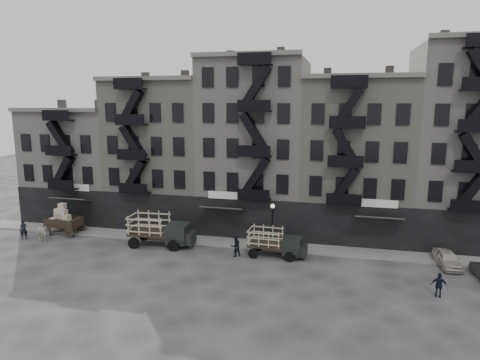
% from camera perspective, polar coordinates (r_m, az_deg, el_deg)
% --- Properties ---
extents(ground, '(140.00, 140.00, 0.00)m').
position_cam_1_polar(ground, '(36.76, -1.08, -10.40)').
color(ground, '#38383A').
rests_on(ground, ground).
extents(sidewalk, '(55.00, 2.50, 0.15)m').
position_cam_1_polar(sidewalk, '(40.15, 0.28, -8.43)').
color(sidewalk, slate).
rests_on(sidewalk, ground).
extents(building_west, '(10.00, 11.35, 13.20)m').
position_cam_1_polar(building_west, '(52.19, -20.00, 2.09)').
color(building_west, '#9B958E').
rests_on(building_west, ground).
extents(building_midwest, '(10.00, 11.35, 16.20)m').
position_cam_1_polar(building_midwest, '(47.23, -9.91, 3.57)').
color(building_midwest, gray).
rests_on(building_midwest, ground).
extents(building_center, '(10.00, 11.35, 18.20)m').
position_cam_1_polar(building_center, '(44.13, 2.10, 4.54)').
color(building_center, '#9B958E').
rests_on(building_center, ground).
extents(building_mideast, '(10.00, 11.35, 16.20)m').
position_cam_1_polar(building_mideast, '(43.41, 15.15, 2.74)').
color(building_mideast, gray).
rests_on(building_mideast, ground).
extents(building_east, '(10.00, 11.35, 19.20)m').
position_cam_1_polar(building_east, '(44.68, 28.19, 4.00)').
color(building_east, '#9B958E').
rests_on(building_east, ground).
extents(lamp_post, '(0.36, 0.36, 4.28)m').
position_cam_1_polar(lamp_post, '(37.71, 4.35, -5.42)').
color(lamp_post, black).
rests_on(lamp_post, ground).
extents(horse, '(2.29, 1.56, 1.77)m').
position_cam_1_polar(horse, '(44.59, -24.94, -6.41)').
color(horse, '#BAB8AA').
rests_on(horse, ground).
extents(wagon, '(3.72, 2.13, 3.07)m').
position_cam_1_polar(wagon, '(46.13, -22.61, -4.55)').
color(wagon, black).
rests_on(wagon, ground).
extents(stake_truck_west, '(6.07, 2.73, 2.99)m').
position_cam_1_polar(stake_truck_west, '(39.88, -10.66, -6.29)').
color(stake_truck_west, black).
rests_on(stake_truck_west, ground).
extents(stake_truck_east, '(5.00, 2.20, 2.48)m').
position_cam_1_polar(stake_truck_east, '(36.83, 4.75, -8.06)').
color(stake_truck_east, black).
rests_on(stake_truck_east, ground).
extents(car_east, '(1.97, 3.95, 1.29)m').
position_cam_1_polar(car_east, '(38.65, 25.90, -9.43)').
color(car_east, '#B0A99E').
rests_on(car_east, ground).
extents(pedestrian_west, '(0.81, 0.81, 1.91)m').
position_cam_1_polar(pedestrian_west, '(46.12, -26.88, -5.93)').
color(pedestrian_west, black).
rests_on(pedestrian_west, ground).
extents(pedestrian_mid, '(1.13, 1.11, 1.84)m').
position_cam_1_polar(pedestrian_mid, '(36.88, -0.60, -8.80)').
color(pedestrian_mid, black).
rests_on(pedestrian_mid, ground).
extents(policeman, '(1.08, 0.61, 1.73)m').
position_cam_1_polar(policeman, '(32.68, 25.02, -12.59)').
color(policeman, black).
rests_on(policeman, ground).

